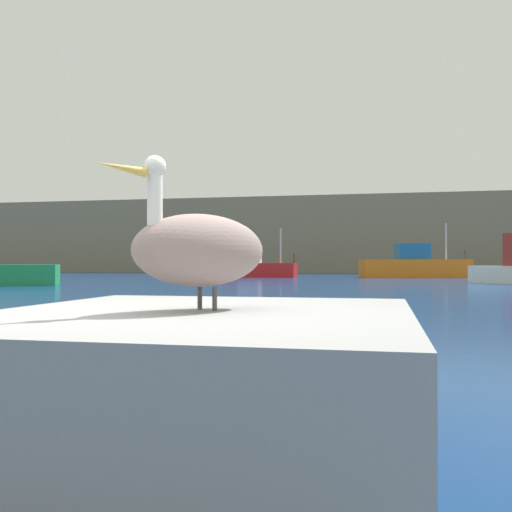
% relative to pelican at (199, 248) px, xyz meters
% --- Properties ---
extents(ground_plane, '(260.00, 260.00, 0.00)m').
position_rel_pelican_xyz_m(ground_plane, '(-0.43, -0.11, -1.20)').
color(ground_plane, navy).
extents(hillside_backdrop, '(140.00, 16.31, 7.97)m').
position_rel_pelican_xyz_m(hillside_backdrop, '(-0.43, 63.92, 2.79)').
color(hillside_backdrop, '#7F755B').
rests_on(hillside_backdrop, ground).
extents(pier_dock, '(2.57, 2.93, 0.81)m').
position_rel_pelican_xyz_m(pier_dock, '(0.01, 0.01, -0.79)').
color(pier_dock, gray).
rests_on(pier_dock, ground).
extents(pelican, '(0.93, 1.09, 0.93)m').
position_rel_pelican_xyz_m(pelican, '(0.00, 0.00, 0.00)').
color(pelican, gray).
rests_on(pelican, pier_dock).
extents(fishing_boat_red, '(5.60, 1.87, 3.66)m').
position_rel_pelican_xyz_m(fishing_boat_red, '(-8.06, 39.06, -0.46)').
color(fishing_boat_red, red).
rests_on(fishing_boat_red, ground).
extents(fishing_boat_orange, '(8.17, 4.23, 4.01)m').
position_rel_pelican_xyz_m(fishing_boat_orange, '(3.37, 41.01, -0.34)').
color(fishing_boat_orange, orange).
rests_on(fishing_boat_orange, ground).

